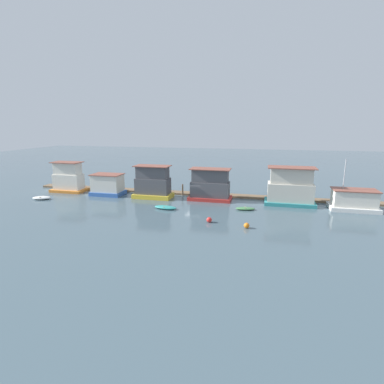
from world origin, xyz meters
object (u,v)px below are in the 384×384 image
dinghy_white (42,198)px  mooring_post_near_right (183,190)px  dinghy_green (245,209)px  houseboat_yellow (153,183)px  houseboat_red (210,186)px  houseboat_teal (290,188)px  dinghy_teal (165,207)px  houseboat_orange (68,178)px  buoy_orange (247,226)px  houseboat_blue (108,185)px  houseboat_white (354,200)px  buoy_red (209,220)px

dinghy_white → mooring_post_near_right: (21.07, 7.74, 0.71)m
dinghy_white → dinghy_green: dinghy_white is taller
houseboat_yellow → houseboat_red: houseboat_yellow is taller
houseboat_teal → dinghy_teal: houseboat_teal is taller
houseboat_orange → houseboat_teal: 37.32m
dinghy_white → buoy_orange: bearing=-10.5°
houseboat_red → houseboat_orange: bearing=179.9°
houseboat_yellow → mooring_post_near_right: size_ratio=3.22×
houseboat_red → dinghy_green: houseboat_red is taller
mooring_post_near_right → houseboat_yellow: bearing=-150.3°
dinghy_teal → buoy_orange: size_ratio=5.33×
houseboat_red → dinghy_white: houseboat_red is taller
houseboat_orange → houseboat_red: (25.34, -0.04, -0.07)m
dinghy_white → dinghy_teal: (20.85, -0.59, -0.02)m
houseboat_yellow → houseboat_blue: bearing=179.8°
houseboat_teal → houseboat_white: 8.55m
houseboat_red → dinghy_white: bearing=-166.9°
buoy_red → houseboat_teal: bearing=47.7°
houseboat_white → mooring_post_near_right: 25.49m
buoy_orange → houseboat_white: bearing=38.7°
houseboat_white → dinghy_white: (-46.43, -5.18, -1.12)m
houseboat_white → buoy_orange: bearing=-141.3°
houseboat_red → buoy_red: bearing=-80.3°
houseboat_orange → houseboat_blue: bearing=-5.4°
dinghy_white → mooring_post_near_right: mooring_post_near_right is taller
houseboat_white → mooring_post_near_right: (-25.35, 2.56, -0.41)m
houseboat_white → buoy_orange: 17.92m
houseboat_yellow → dinghy_white: 17.73m
houseboat_blue → houseboat_yellow: 8.12m
dinghy_white → dinghy_teal: bearing=-1.6°
houseboat_teal → buoy_red: 15.14m
houseboat_yellow → buoy_red: bearing=-42.6°
houseboat_white → houseboat_teal: bearing=173.6°
houseboat_yellow → houseboat_red: size_ratio=0.93×
houseboat_red → houseboat_teal: bearing=0.4°
houseboat_orange → houseboat_red: 25.34m
houseboat_orange → houseboat_teal: size_ratio=0.81×
houseboat_orange → dinghy_white: 6.47m
houseboat_yellow → houseboat_white: (29.64, -0.12, -0.98)m
houseboat_teal → dinghy_teal: 18.56m
houseboat_blue → houseboat_red: bearing=2.4°
houseboat_red → houseboat_teal: 11.98m
houseboat_blue → houseboat_yellow: houseboat_yellow is taller
dinghy_green → houseboat_red: bearing=142.4°
houseboat_blue → dinghy_teal: size_ratio=1.53×
houseboat_white → buoy_orange: houseboat_white is taller
houseboat_red → dinghy_teal: (-5.17, -6.64, -2.04)m
buoy_red → buoy_orange: (4.56, -1.05, -0.00)m
houseboat_blue → dinghy_white: (-8.69, -5.33, -1.46)m
dinghy_teal → dinghy_green: (10.96, 2.18, -0.04)m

